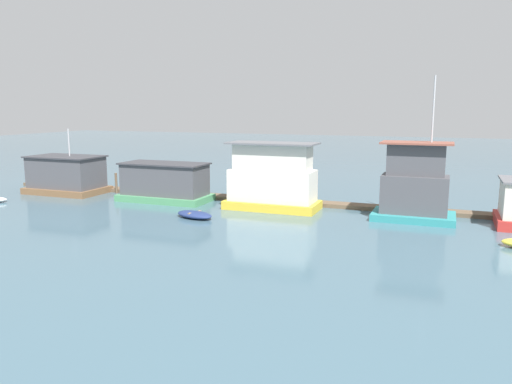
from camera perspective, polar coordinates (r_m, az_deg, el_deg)
The scene contains 8 objects.
ground_plane at distance 38.05m, azimuth 0.54°, elevation -1.84°, with size 200.00×200.00×0.00m, color #426070.
dock_walkway at distance 40.37m, azimuth 1.81°, elevation -0.96°, with size 51.00×1.42×0.30m, color brown.
houseboat_brown at distance 47.60m, azimuth -20.84°, elevation 1.81°, with size 6.76×4.15×5.74m.
houseboat_green at distance 41.46m, azimuth -10.38°, elevation 1.06°, with size 7.45×3.62×3.13m.
houseboat_yellow at distance 37.36m, azimuth 1.87°, elevation 1.39°, with size 7.01×3.22×5.02m.
houseboat_teal at distance 35.41m, azimuth 17.68°, elevation 0.52°, with size 5.43×3.44×9.64m.
dinghy_navy at distance 34.86m, azimuth -7.03°, elevation -2.58°, with size 3.24×2.19×0.48m.
mooring_post_near_right at distance 46.15m, azimuth -15.69°, elevation 0.98°, with size 0.22×0.22×1.82m, color brown.
Camera 1 is at (13.06, -34.92, 7.60)m, focal length 35.00 mm.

